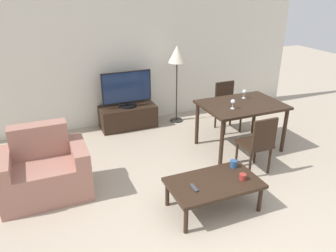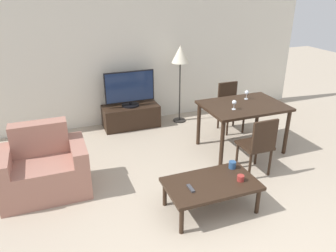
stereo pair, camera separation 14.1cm
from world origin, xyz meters
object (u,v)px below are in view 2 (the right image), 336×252
tv_stand (131,116)px  wine_glass_center (247,93)px  floor_lamp (180,58)px  remote_primary (191,188)px  coffee_table (211,185)px  armchair (44,170)px  dining_chair_near (258,144)px  dining_chair_far (230,104)px  cup_white_near (232,165)px  dining_table (243,110)px  cup_colored_far (241,178)px  wine_glass_left (234,103)px  tv (130,89)px

tv_stand → wine_glass_center: 2.15m
floor_lamp → wine_glass_center: (0.65, -1.20, -0.37)m
remote_primary → coffee_table: bearing=7.3°
armchair → dining_chair_near: bearing=-12.3°
armchair → dining_chair_far: armchair is taller
wine_glass_center → floor_lamp: bearing=118.4°
dining_chair_far → coffee_table: bearing=-125.3°
dining_chair_far → cup_white_near: 2.03m
dining_table → cup_white_near: 1.31m
dining_chair_far → cup_colored_far: dining_chair_far is taller
dining_table → cup_white_near: dining_table is taller
floor_lamp → wine_glass_left: size_ratio=9.96×
dining_table → dining_chair_far: 0.80m
tv_stand → tv: tv is taller
floor_lamp → wine_glass_center: 1.42m
floor_lamp → cup_colored_far: (-0.36, -2.70, -0.83)m
wine_glass_center → dining_chair_far: bearing=85.3°
dining_table → wine_glass_center: (0.17, 0.20, 0.19)m
coffee_table → dining_table: 1.72m
coffee_table → remote_primary: remote_primary is taller
dining_chair_far → wine_glass_center: (-0.04, -0.54, 0.38)m
floor_lamp → wine_glass_left: (0.22, -1.54, -0.37)m
wine_glass_left → dining_table: bearing=26.6°
tv → wine_glass_left: bearing=-54.4°
tv → remote_primary: 2.76m
cup_colored_far → wine_glass_center: 1.87m
dining_table → cup_white_near: bearing=-127.5°
floor_lamp → remote_primary: (-0.97, -2.65, -0.85)m
wine_glass_center → dining_chair_near: bearing=-112.4°
dining_chair_far → wine_glass_center: 0.66m
tv_stand → remote_primary: 2.74m
remote_primary → wine_glass_left: bearing=43.2°
remote_primary → wine_glass_center: bearing=41.9°
floor_lamp → cup_colored_far: floor_lamp is taller
tv → wine_glass_center: 2.05m
dining_table → wine_glass_center: size_ratio=8.55×
armchair → remote_primary: (1.52, -1.09, 0.06)m
armchair → cup_colored_far: bearing=-28.3°
tv_stand → cup_white_near: 2.60m
tv_stand → cup_white_near: (0.63, -2.51, 0.21)m
tv_stand → dining_chair_far: dining_chair_far is taller
dining_table → dining_chair_far: dining_chair_far is taller
tv_stand → cup_colored_far: size_ratio=12.32×
tv → cup_white_near: (0.63, -2.51, -0.31)m
armchair → coffee_table: size_ratio=0.99×
armchair → tv: bearing=46.7°
coffee_table → dining_chair_far: size_ratio=1.24×
tv_stand → cup_white_near: bearing=-75.8°
cup_white_near → dining_table: bearing=52.5°
armchair → remote_primary: size_ratio=7.01×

